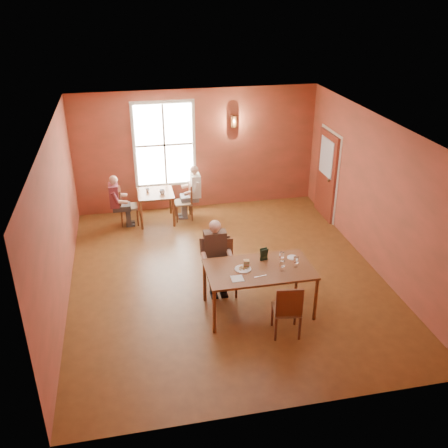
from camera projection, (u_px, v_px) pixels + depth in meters
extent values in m
cube|color=brown|center=(226.00, 276.00, 9.89)|extent=(6.00, 7.00, 0.01)
cube|color=brown|center=(197.00, 150.00, 12.31)|extent=(6.00, 0.04, 3.00)
cube|color=brown|center=(285.00, 320.00, 6.15)|extent=(6.00, 0.04, 3.00)
cube|color=brown|center=(58.00, 221.00, 8.68)|extent=(0.04, 7.00, 3.00)
cube|color=brown|center=(376.00, 194.00, 9.77)|extent=(0.04, 7.00, 3.00)
cube|color=white|center=(226.00, 127.00, 8.57)|extent=(6.00, 7.00, 0.04)
cube|color=white|center=(164.00, 145.00, 12.03)|extent=(1.36, 0.10, 1.96)
cube|color=maroon|center=(326.00, 175.00, 11.98)|extent=(0.12, 1.04, 2.10)
cylinder|color=brown|center=(234.00, 121.00, 12.07)|extent=(0.16, 0.16, 0.28)
cylinder|color=silver|center=(243.00, 269.00, 8.45)|extent=(0.31, 0.31, 0.04)
cube|color=tan|center=(246.00, 264.00, 8.51)|extent=(0.11, 0.11, 0.12)
cube|color=black|center=(264.00, 254.00, 8.70)|extent=(0.15, 0.10, 0.23)
cube|color=silver|center=(260.00, 276.00, 8.27)|extent=(0.21, 0.05, 0.00)
cube|color=white|center=(237.00, 279.00, 8.20)|extent=(0.21, 0.21, 0.01)
cylinder|color=silver|center=(292.00, 257.00, 8.82)|extent=(0.22, 0.22, 0.01)
imported|color=white|center=(162.00, 192.00, 11.74)|extent=(0.15, 0.15, 0.10)
imported|color=white|center=(148.00, 190.00, 11.86)|extent=(0.11, 0.11, 0.09)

